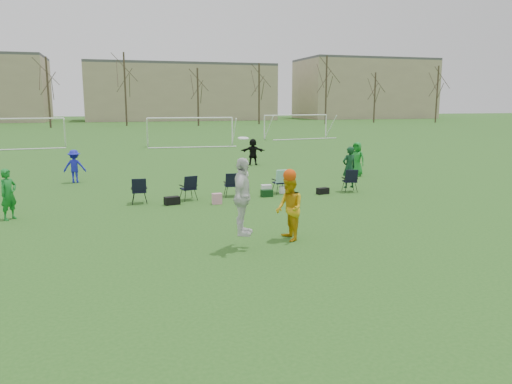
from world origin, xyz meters
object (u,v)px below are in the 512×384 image
object	(u,v)px
fielder_green_far	(357,159)
goal_right	(296,120)
fielder_green_near	(8,194)
goal_mid	(190,123)
fielder_blue	(75,166)
goal_left	(17,125)
center_contest	(266,202)
fielder_black	(253,152)

from	to	relation	value
fielder_green_far	goal_right	xyz separation A→B (m)	(6.65, 26.17, 1.05)
fielder_green_far	fielder_green_near	bearing A→B (deg)	-108.10
goal_mid	fielder_green_far	bearing A→B (deg)	-71.14
fielder_blue	fielder_green_far	world-z (taller)	fielder_green_far
fielder_green_near	goal_left	size ratio (longest dim) A/B	0.22
goal_left	goal_right	xyz separation A→B (m)	(26.00, 4.00, 0.00)
fielder_blue	fielder_green_far	size ratio (longest dim) A/B	0.89
center_contest	goal_right	distance (m)	39.70
fielder_black	goal_right	size ratio (longest dim) A/B	0.22
fielder_green_far	fielder_black	bearing A→B (deg)	175.05
center_contest	goal_left	size ratio (longest dim) A/B	0.39
fielder_green_far	center_contest	bearing A→B (deg)	-75.75
goal_left	goal_right	size ratio (longest dim) A/B	1.01
fielder_black	goal_right	world-z (taller)	goal_right
fielder_green_far	goal_mid	distance (m)	20.89
fielder_green_near	center_contest	size ratio (longest dim) A/B	0.57
fielder_blue	goal_left	distance (m)	21.17
fielder_black	center_contest	world-z (taller)	center_contest
fielder_green_near	fielder_black	size ratio (longest dim) A/B	1.04
goal_left	goal_right	distance (m)	26.31
fielder_blue	goal_left	world-z (taller)	goal_left
fielder_green_near	goal_mid	world-z (taller)	goal_mid
center_contest	goal_right	bearing A→B (deg)	68.01
goal_left	goal_mid	distance (m)	14.14
fielder_blue	goal_mid	size ratio (longest dim) A/B	0.21
center_contest	goal_mid	world-z (taller)	center_contest
goal_left	fielder_green_near	bearing A→B (deg)	-86.66
fielder_blue	fielder_black	world-z (taller)	fielder_black
goal_mid	center_contest	bearing A→B (deg)	-91.30
fielder_blue	goal_left	size ratio (longest dim) A/B	0.21
fielder_green_far	center_contest	size ratio (longest dim) A/B	0.60
fielder_blue	goal_right	world-z (taller)	goal_right
goal_mid	goal_right	xyz separation A→B (m)	(12.00, 6.00, 0.00)
fielder_blue	center_contest	xyz separation A→B (m)	(5.52, -12.43, 0.38)
fielder_black	fielder_blue	bearing A→B (deg)	34.73
fielder_green_near	center_contest	bearing A→B (deg)	-86.78
fielder_green_far	goal_right	bearing A→B (deg)	127.66
fielder_green_far	center_contest	distance (m)	13.44
goal_mid	goal_right	size ratio (longest dim) A/B	1.01
fielder_green_near	goal_mid	xyz separation A→B (m)	(9.94, 25.73, 1.09)
fielder_blue	fielder_black	size ratio (longest dim) A/B	0.98
center_contest	fielder_green_far	bearing A→B (deg)	52.34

